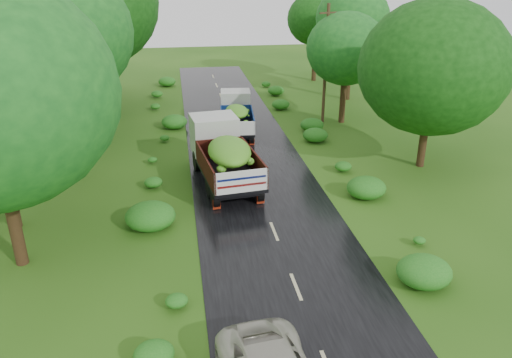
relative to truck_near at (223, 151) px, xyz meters
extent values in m
cube|color=black|center=(1.58, -8.71, -1.65)|extent=(6.50, 80.00, 0.02)
cube|color=#BFB78C|center=(1.58, -9.71, -1.63)|extent=(0.12, 1.60, 0.00)
cube|color=#BFB78C|center=(1.58, -5.71, -1.63)|extent=(0.12, 1.60, 0.00)
cube|color=#BFB78C|center=(1.58, -1.71, -1.63)|extent=(0.12, 1.60, 0.00)
cube|color=#BFB78C|center=(1.58, 2.29, -1.63)|extent=(0.12, 1.60, 0.00)
cube|color=#BFB78C|center=(1.58, 6.29, -1.63)|extent=(0.12, 1.60, 0.00)
cube|color=#BFB78C|center=(1.58, 10.29, -1.63)|extent=(0.12, 1.60, 0.00)
cube|color=#BFB78C|center=(1.58, 14.29, -1.63)|extent=(0.12, 1.60, 0.00)
cube|color=#BFB78C|center=(1.58, 18.29, -1.63)|extent=(0.12, 1.60, 0.00)
cube|color=#BFB78C|center=(1.58, 22.29, -1.63)|extent=(0.12, 1.60, 0.00)
cube|color=#BFB78C|center=(1.58, 26.29, -1.63)|extent=(0.12, 1.60, 0.00)
cube|color=black|center=(0.04, -0.34, -0.95)|extent=(2.62, 6.31, 0.30)
cylinder|color=black|center=(-1.28, 1.74, -1.11)|extent=(0.44, 1.12, 1.09)
cylinder|color=black|center=(0.81, 2.00, -1.11)|extent=(0.44, 1.12, 1.09)
cylinder|color=black|center=(-0.83, -1.86, -1.11)|extent=(0.44, 1.12, 1.09)
cylinder|color=black|center=(1.26, -1.60, -1.11)|extent=(0.44, 1.12, 1.09)
cylinder|color=black|center=(-0.69, -2.96, -1.11)|extent=(0.44, 1.12, 1.09)
cylinder|color=black|center=(1.40, -2.70, -1.11)|extent=(0.44, 1.12, 1.09)
cube|color=maroon|center=(-0.65, -3.33, -1.35)|extent=(0.37, 0.09, 0.49)
cube|color=maroon|center=(1.45, -3.07, -1.35)|extent=(0.37, 0.09, 0.49)
cube|color=silver|center=(-0.26, 2.08, 0.24)|extent=(2.64, 2.35, 2.07)
cube|color=black|center=(0.18, -1.48, -0.71)|extent=(3.06, 4.95, 0.17)
cube|color=#44100C|center=(-1.01, -1.63, -0.11)|extent=(0.67, 4.65, 1.03)
cube|color=#44100C|center=(1.38, -1.33, -0.11)|extent=(0.67, 4.65, 1.03)
cube|color=#44100C|center=(-0.10, 0.80, -0.11)|extent=(2.49, 0.40, 1.03)
cube|color=silver|center=(0.47, -3.76, -0.11)|extent=(2.49, 0.40, 1.03)
ellipsoid|color=#348B19|center=(0.18, -1.48, 0.54)|extent=(2.57, 4.16, 1.09)
cube|color=black|center=(1.66, 7.66, -1.07)|extent=(2.02, 5.22, 0.25)
cylinder|color=black|center=(0.95, 9.58, -1.20)|extent=(0.34, 0.92, 0.91)
cylinder|color=black|center=(2.70, 9.42, -1.20)|extent=(0.34, 0.92, 0.91)
cylinder|color=black|center=(0.67, 6.58, -1.20)|extent=(0.34, 0.92, 0.91)
cylinder|color=black|center=(2.42, 6.42, -1.20)|extent=(0.34, 0.92, 0.91)
cylinder|color=black|center=(0.59, 5.66, -1.20)|extent=(0.34, 0.92, 0.91)
cylinder|color=black|center=(2.34, 5.50, -1.20)|extent=(0.34, 0.92, 0.91)
cube|color=maroon|center=(0.56, 5.35, -1.40)|extent=(0.31, 0.06, 0.41)
cube|color=maroon|center=(2.31, 5.19, -1.40)|extent=(0.31, 0.06, 0.41)
cube|color=silver|center=(1.84, 9.68, -0.08)|extent=(2.15, 1.90, 1.72)
cube|color=black|center=(1.57, 6.71, -0.87)|extent=(2.43, 4.07, 0.14)
cube|color=navy|center=(0.57, 6.80, -0.37)|extent=(0.43, 3.88, 0.86)
cube|color=navy|center=(2.57, 6.62, -0.37)|extent=(0.43, 3.88, 0.86)
cube|color=navy|center=(1.74, 8.61, -0.37)|extent=(2.08, 0.26, 0.86)
cube|color=silver|center=(1.39, 4.81, -0.37)|extent=(2.08, 0.26, 0.86)
ellipsoid|color=#348B19|center=(1.57, 6.71, 0.18)|extent=(2.04, 3.42, 0.91)
cylinder|color=#382616|center=(8.08, 9.44, 2.39)|extent=(0.29, 0.29, 8.08)
cube|color=#382616|center=(8.08, 9.44, 5.82)|extent=(1.36, 0.60, 0.10)
cylinder|color=black|center=(-8.33, -6.56, 2.07)|extent=(0.46, 0.46, 7.44)
cylinder|color=black|center=(-8.38, 1.60, 1.71)|extent=(0.44, 0.44, 6.74)
ellipsoid|color=#0E3F0C|center=(-8.38, 1.60, 4.27)|extent=(3.40, 3.40, 3.06)
cylinder|color=black|center=(-9.21, 8.10, 2.17)|extent=(0.46, 0.46, 7.65)
ellipsoid|color=#0E3F0C|center=(-9.21, 8.10, 5.08)|extent=(4.37, 4.37, 3.93)
cylinder|color=black|center=(-7.24, 13.12, 1.58)|extent=(0.44, 0.44, 6.48)
ellipsoid|color=#0E3F0C|center=(-7.24, 13.12, 4.05)|extent=(3.10, 3.10, 2.79)
cylinder|color=black|center=(-8.31, 16.14, 2.77)|extent=(0.49, 0.49, 8.85)
ellipsoid|color=#0E3F0C|center=(-8.31, 16.14, 6.13)|extent=(4.60, 4.60, 4.14)
cylinder|color=black|center=(-8.40, 21.32, 2.30)|extent=(0.47, 0.47, 7.92)
ellipsoid|color=#0E3F0C|center=(-8.40, 21.32, 5.31)|extent=(3.61, 3.61, 3.25)
cylinder|color=black|center=(11.12, 0.36, 1.47)|extent=(0.43, 0.43, 6.24)
ellipsoid|color=#14531A|center=(11.12, 0.36, 3.84)|extent=(3.96, 3.96, 3.56)
cylinder|color=black|center=(9.40, 9.16, 1.28)|extent=(0.42, 0.42, 5.87)
ellipsoid|color=#14531A|center=(9.40, 9.16, 3.51)|extent=(3.30, 3.30, 2.97)
cylinder|color=black|center=(11.93, 15.44, 2.02)|extent=(0.46, 0.46, 7.35)
ellipsoid|color=#14531A|center=(11.93, 15.44, 4.81)|extent=(3.41, 3.41, 3.07)
cylinder|color=black|center=(11.10, 22.96, 1.60)|extent=(0.44, 0.44, 6.51)
ellipsoid|color=#14531A|center=(11.10, 22.96, 4.07)|extent=(3.30, 3.30, 2.97)
camera|label=1|loc=(-2.13, -23.88, 8.81)|focal=35.00mm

